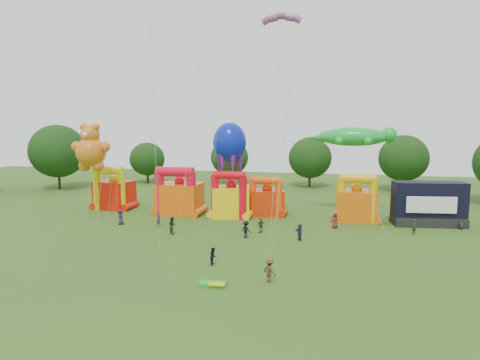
% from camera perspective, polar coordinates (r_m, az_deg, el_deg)
% --- Properties ---
extents(ground, '(160.00, 160.00, 0.00)m').
position_cam_1_polar(ground, '(32.08, -12.14, -14.93)').
color(ground, '#305919').
rests_on(ground, ground).
extents(tree_ring, '(124.82, 126.93, 12.07)m').
position_cam_1_polar(tree_ring, '(31.33, -13.97, -3.56)').
color(tree_ring, '#352314').
rests_on(tree_ring, ground).
extents(bouncy_castle_0, '(5.62, 4.87, 6.25)m').
position_cam_1_polar(bouncy_castle_0, '(64.21, -16.54, -1.59)').
color(bouncy_castle_0, red).
rests_on(bouncy_castle_0, ground).
extents(bouncy_castle_1, '(5.73, 4.61, 6.57)m').
position_cam_1_polar(bouncy_castle_1, '(58.50, -8.15, -2.11)').
color(bouncy_castle_1, '#F3580D').
rests_on(bouncy_castle_1, ground).
extents(bouncy_castle_2, '(5.38, 4.65, 6.22)m').
position_cam_1_polar(bouncy_castle_2, '(55.98, -1.23, -2.58)').
color(bouncy_castle_2, yellow).
rests_on(bouncy_castle_2, ground).
extents(bouncy_castle_3, '(5.11, 4.45, 5.30)m').
position_cam_1_polar(bouncy_castle_3, '(57.50, 3.59, -2.67)').
color(bouncy_castle_3, red).
rests_on(bouncy_castle_3, ground).
extents(bouncy_castle_4, '(4.98, 4.01, 6.06)m').
position_cam_1_polar(bouncy_castle_4, '(55.81, 15.25, -2.94)').
color(bouncy_castle_4, '#ED5E0C').
rests_on(bouncy_castle_4, ground).
extents(stage_trailer, '(8.64, 4.14, 5.31)m').
position_cam_1_polar(stage_trailer, '(56.34, 23.85, -2.97)').
color(stage_trailer, black).
rests_on(stage_trailer, ground).
extents(teddy_bear_kite, '(5.50, 7.04, 12.35)m').
position_cam_1_polar(teddy_bear_kite, '(58.75, -19.40, 1.43)').
color(teddy_bear_kite, orange).
rests_on(teddy_bear_kite, ground).
extents(gecko_kite, '(12.05, 11.77, 11.85)m').
position_cam_1_polar(gecko_kite, '(55.31, 16.28, 0.71)').
color(gecko_kite, green).
rests_on(gecko_kite, ground).
extents(octopus_kite, '(4.73, 4.62, 12.46)m').
position_cam_1_polar(octopus_kite, '(56.57, -1.14, 2.99)').
color(octopus_kite, '#0B1CAA').
rests_on(octopus_kite, ground).
extents(parafoil_kites, '(23.81, 12.74, 32.46)m').
position_cam_1_polar(parafoil_kites, '(47.25, -12.63, 10.65)').
color(parafoil_kites, red).
rests_on(parafoil_kites, ground).
extents(diamond_kites, '(22.41, 18.09, 37.34)m').
position_cam_1_polar(diamond_kites, '(44.01, -2.43, 11.50)').
color(diamond_kites, red).
rests_on(diamond_kites, ground).
extents(folded_kite_bundle, '(2.07, 1.22, 0.31)m').
position_cam_1_polar(folded_kite_bundle, '(33.27, -3.57, -13.68)').
color(folded_kite_bundle, green).
rests_on(folded_kite_bundle, ground).
extents(spectator_0, '(1.07, 0.90, 1.85)m').
position_cam_1_polar(spectator_0, '(54.07, -15.63, -4.78)').
color(spectator_0, '#26243C').
rests_on(spectator_0, ground).
extents(spectator_1, '(0.53, 0.71, 1.78)m').
position_cam_1_polar(spectator_1, '(51.87, -10.83, -5.19)').
color(spectator_1, '#561823').
rests_on(spectator_1, ground).
extents(spectator_2, '(1.17, 1.19, 1.93)m').
position_cam_1_polar(spectator_2, '(48.29, -9.01, -6.00)').
color(spectator_2, '#163920').
rests_on(spectator_2, ground).
extents(spectator_3, '(1.38, 1.16, 1.85)m').
position_cam_1_polar(spectator_3, '(46.08, 0.80, -6.62)').
color(spectator_3, black).
rests_on(spectator_3, ground).
extents(spectator_4, '(1.05, 0.90, 1.69)m').
position_cam_1_polar(spectator_4, '(48.25, 2.80, -6.08)').
color(spectator_4, '#41381A').
rests_on(spectator_4, ground).
extents(spectator_5, '(1.20, 1.69, 1.76)m').
position_cam_1_polar(spectator_5, '(45.55, 7.94, -6.91)').
color(spectator_5, '#272A42').
rests_on(spectator_5, ground).
extents(spectator_6, '(1.06, 0.94, 1.82)m').
position_cam_1_polar(spectator_6, '(51.51, 12.55, -5.30)').
color(spectator_6, maroon).
rests_on(spectator_6, ground).
extents(spectator_7, '(0.67, 0.73, 1.67)m').
position_cam_1_polar(spectator_7, '(51.47, 22.23, -5.79)').
color(spectator_7, '#16381B').
rests_on(spectator_7, ground).
extents(spectator_8, '(0.60, 0.75, 1.52)m').
position_cam_1_polar(spectator_8, '(37.72, -3.57, -10.09)').
color(spectator_8, black).
rests_on(spectator_8, ground).
extents(spectator_9, '(1.37, 1.27, 1.86)m').
position_cam_1_polar(spectator_9, '(33.74, 3.96, -11.95)').
color(spectator_9, '#48301C').
rests_on(spectator_9, ground).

